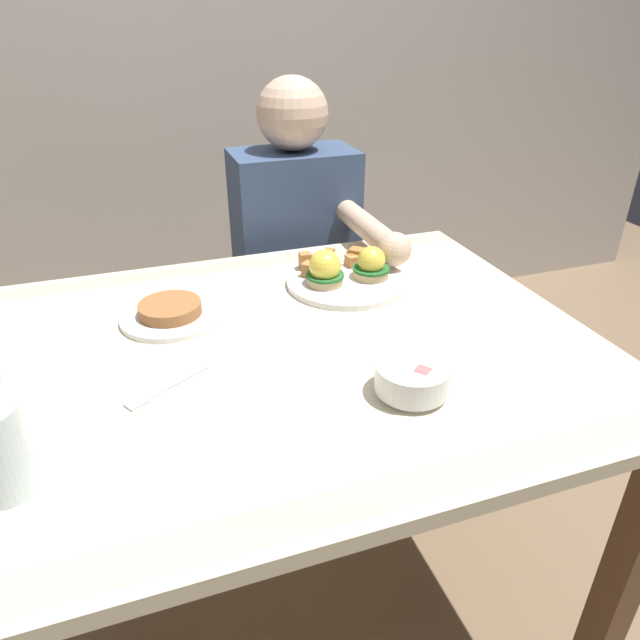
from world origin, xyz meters
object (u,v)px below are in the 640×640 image
eggs_benedict_plate (345,274)px  dining_table (276,393)px  side_plate (171,313)px  diner_person (300,257)px  fork (163,389)px  fruit_bowl (412,379)px

eggs_benedict_plate → dining_table: bearing=-136.8°
eggs_benedict_plate → side_plate: eggs_benedict_plate is taller
dining_table → diner_person: bearing=68.6°
eggs_benedict_plate → diner_person: diner_person is taller
fork → diner_person: 0.81m
side_plate → diner_person: size_ratio=0.18×
dining_table → fruit_bowl: fruit_bowl is taller
eggs_benedict_plate → fork: size_ratio=1.88×
side_plate → eggs_benedict_plate: bearing=5.7°
dining_table → eggs_benedict_plate: 0.33m
dining_table → fruit_bowl: (0.17, -0.21, 0.14)m
side_plate → dining_table: bearing=-45.6°
dining_table → side_plate: 0.27m
fruit_bowl → diner_person: (0.06, 0.81, -0.12)m
dining_table → fork: fork is taller
fruit_bowl → diner_person: diner_person is taller
eggs_benedict_plate → diner_person: (0.01, 0.39, -0.12)m
diner_person → fork: bearing=-123.3°
fruit_bowl → diner_person: bearing=85.6°
side_plate → fork: bearing=-99.4°
side_plate → diner_person: 0.60m
eggs_benedict_plate → fork: (-0.43, -0.28, -0.02)m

